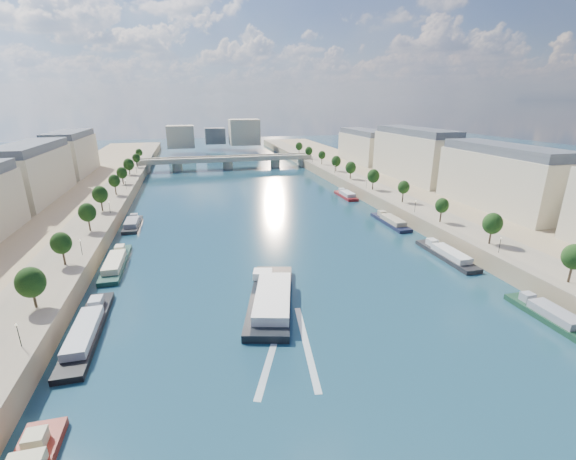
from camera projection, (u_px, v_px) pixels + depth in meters
ground at (262, 224)px, 140.32m from camera, size 700.00×700.00×0.00m
quay_left at (40, 233)px, 122.79m from camera, size 44.00×520.00×5.00m
quay_right at (436, 205)px, 156.24m from camera, size 44.00×520.00×5.00m
pave_left at (90, 222)px, 125.46m from camera, size 14.00×520.00×0.10m
pave_right at (404, 201)px, 151.94m from camera, size 14.00×520.00×0.10m
trees_left at (95, 204)px, 126.02m from camera, size 4.80×268.80×8.26m
trees_right at (388, 183)px, 158.92m from camera, size 4.80×268.80×8.26m
lamps_left at (97, 222)px, 116.44m from camera, size 0.36×200.36×4.28m
lamps_right at (388, 192)px, 154.61m from camera, size 0.36×200.36×4.28m
buildings_left at (0, 185)px, 126.33m from camera, size 16.00×226.00×23.20m
buildings_right at (450, 165)px, 165.82m from camera, size 16.00×226.00×23.20m
skyline at (220, 134)px, 337.99m from camera, size 79.00×42.00×22.00m
bridge at (228, 161)px, 252.27m from camera, size 112.00×12.00×8.15m
tour_barge at (271, 298)px, 85.27m from camera, size 16.88×32.55×4.25m
wake at (290, 347)px, 70.50m from camera, size 14.35×25.90×0.04m
moored_barges_left at (86, 334)px, 72.90m from camera, size 5.00×154.51×3.60m
moored_barges_right at (450, 257)px, 108.59m from camera, size 5.00×165.84×3.60m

